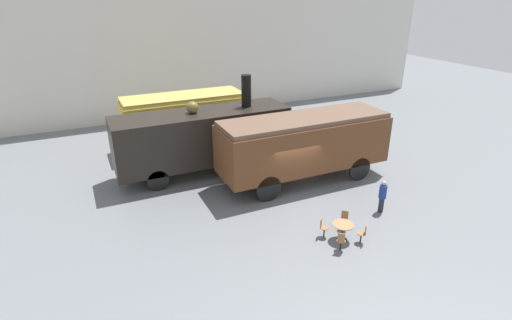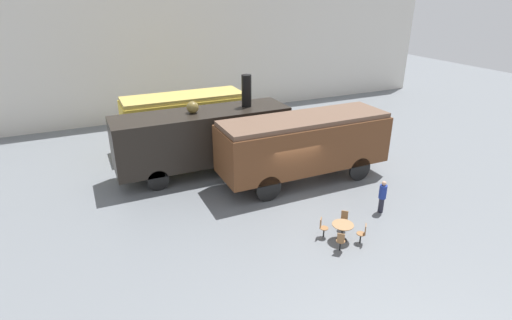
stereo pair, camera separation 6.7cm
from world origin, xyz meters
The scene contains 11 objects.
ground_plane centered at (0.00, 0.00, 0.00)m, with size 80.00×80.00×0.00m, color slate.
backdrop_wall centered at (0.00, 15.46, 4.50)m, with size 44.00×0.15×9.00m.
passenger_coach_vintage centered at (-3.15, 8.39, 2.03)m, with size 7.65×2.69×3.44m.
steam_locomotive centered at (-3.26, 4.14, 2.12)m, with size 9.54×2.63×5.25m.
passenger_coach_wooden centered at (1.21, 0.91, 2.17)m, with size 9.06×2.86×3.54m.
cafe_table_near centered at (-0.24, -4.69, 0.59)m, with size 0.89×0.89×0.75m.
cafe_chair_0 centered at (0.38, -5.22, 0.51)m, with size 0.41×0.40×0.87m.
cafe_chair_1 centered at (0.29, -4.07, 0.51)m, with size 0.40×0.41×0.87m.
cafe_chair_2 centered at (-0.86, -4.15, 0.51)m, with size 0.41×0.40×0.87m.
cafe_chair_3 centered at (-0.77, -5.30, 0.51)m, with size 0.40×0.41×0.87m.
visitor_person centered at (2.74, -3.57, 0.85)m, with size 0.34×0.34×1.58m.
Camera 2 is at (-9.22, -15.79, 9.52)m, focal length 28.00 mm.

